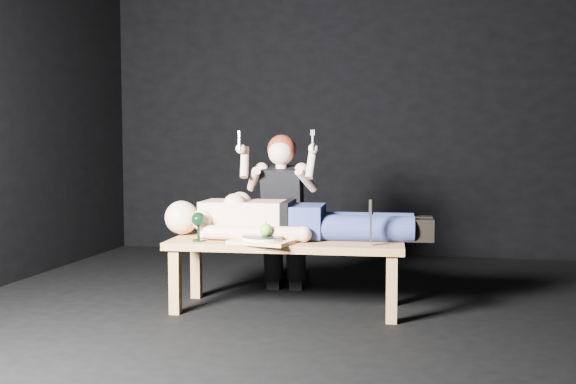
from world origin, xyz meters
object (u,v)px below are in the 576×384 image
Objects in this scene: lying_man at (296,215)px; carving_knife at (371,223)px; table at (286,275)px; serving_tray at (263,241)px; goblet at (199,227)px; kneeling_woman at (284,211)px.

lying_man is 0.56m from carving_knife.
table is at bearing 162.98° from carving_knife.
table is 0.39m from lying_man.
carving_knife reaches higher than serving_tray.
goblet is at bearing 179.64° from carving_knife.
kneeling_woman reaches higher than carving_knife.
kneeling_woman reaches higher than lying_man.
carving_knife is (1.07, 0.04, 0.05)m from goblet.
table is 0.91× the size of lying_man.
carving_knife is at bearing -28.71° from lying_man.
carving_knife is (0.55, -0.14, 0.36)m from table.
kneeling_woman reaches higher than serving_tray.
serving_tray is 0.42m from goblet.
kneeling_woman is (-0.17, 0.44, -0.02)m from lying_man.
lying_man is 4.37× the size of serving_tray.
kneeling_woman is at bearing 61.81° from goblet.
carving_knife is at bearing -46.22° from kneeling_woman.
table is 5.36× the size of carving_knife.
goblet is at bearing -118.83° from kneeling_woman.
kneeling_woman is at bearing 131.79° from carving_knife.
lying_man reaches higher than goblet.
serving_tray is 1.34× the size of carving_knife.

